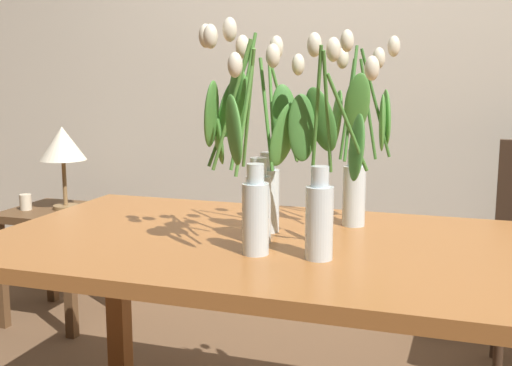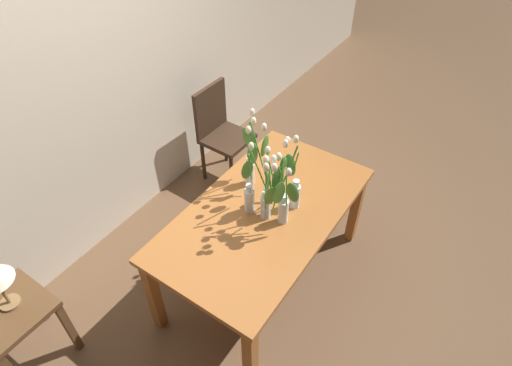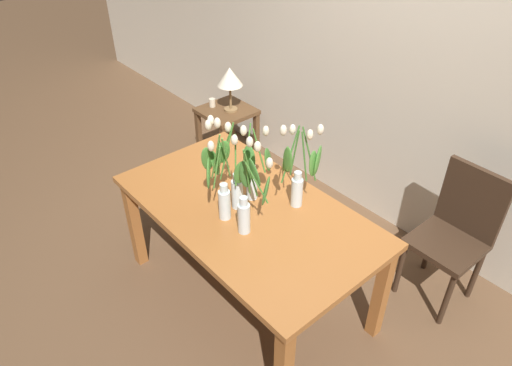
{
  "view_description": "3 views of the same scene",
  "coord_description": "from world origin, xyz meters",
  "px_view_note": "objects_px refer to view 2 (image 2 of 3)",
  "views": [
    {
      "loc": [
        0.47,
        -1.61,
        1.18
      ],
      "look_at": [
        -0.06,
        -0.01,
        0.9
      ],
      "focal_mm": 44.26,
      "sensor_mm": 36.0,
      "label": 1
    },
    {
      "loc": [
        -1.67,
        -1.06,
        2.81
      ],
      "look_at": [
        -0.04,
        0.05,
        0.99
      ],
      "focal_mm": 30.06,
      "sensor_mm": 36.0,
      "label": 2
    },
    {
      "loc": [
        1.63,
        -1.34,
        2.43
      ],
      "look_at": [
        0.07,
        0.01,
        0.95
      ],
      "focal_mm": 32.49,
      "sensor_mm": 36.0,
      "label": 3
    }
  ],
  "objects_px": {
    "tulip_vase_2": "(269,195)",
    "side_table": "(15,320)",
    "tulip_vase_1": "(282,200)",
    "dining_chair": "(220,129)",
    "tulip_vase_3": "(252,189)",
    "tulip_vase_4": "(292,181)",
    "tulip_vase_0": "(252,157)",
    "dining_table": "(264,220)"
  },
  "relations": [
    {
      "from": "tulip_vase_0",
      "to": "tulip_vase_2",
      "type": "distance_m",
      "value": 0.37
    },
    {
      "from": "tulip_vase_3",
      "to": "dining_chair",
      "type": "height_order",
      "value": "tulip_vase_3"
    },
    {
      "from": "tulip_vase_2",
      "to": "tulip_vase_0",
      "type": "bearing_deg",
      "value": 51.28
    },
    {
      "from": "tulip_vase_2",
      "to": "dining_chair",
      "type": "xyz_separation_m",
      "value": [
        0.86,
        1.08,
        -0.43
      ]
    },
    {
      "from": "dining_table",
      "to": "tulip_vase_1",
      "type": "xyz_separation_m",
      "value": [
        -0.04,
        -0.15,
        0.31
      ]
    },
    {
      "from": "tulip_vase_4",
      "to": "tulip_vase_3",
      "type": "bearing_deg",
      "value": 134.08
    },
    {
      "from": "tulip_vase_4",
      "to": "dining_chair",
      "type": "xyz_separation_m",
      "value": [
        0.66,
        1.12,
        -0.42
      ]
    },
    {
      "from": "tulip_vase_0",
      "to": "tulip_vase_1",
      "type": "distance_m",
      "value": 0.44
    },
    {
      "from": "side_table",
      "to": "tulip_vase_2",
      "type": "bearing_deg",
      "value": -36.3
    },
    {
      "from": "tulip_vase_3",
      "to": "tulip_vase_4",
      "type": "bearing_deg",
      "value": -45.92
    },
    {
      "from": "tulip_vase_1",
      "to": "dining_chair",
      "type": "height_order",
      "value": "tulip_vase_1"
    },
    {
      "from": "tulip_vase_0",
      "to": "tulip_vase_3",
      "type": "relative_size",
      "value": 1.04
    },
    {
      "from": "tulip_vase_0",
      "to": "tulip_vase_4",
      "type": "distance_m",
      "value": 0.34
    },
    {
      "from": "tulip_vase_2",
      "to": "tulip_vase_4",
      "type": "xyz_separation_m",
      "value": [
        0.2,
        -0.04,
        -0.01
      ]
    },
    {
      "from": "dining_table",
      "to": "side_table",
      "type": "relative_size",
      "value": 2.91
    },
    {
      "from": "dining_table",
      "to": "tulip_vase_2",
      "type": "distance_m",
      "value": 0.32
    },
    {
      "from": "tulip_vase_0",
      "to": "dining_chair",
      "type": "distance_m",
      "value": 1.1
    },
    {
      "from": "tulip_vase_2",
      "to": "tulip_vase_3",
      "type": "relative_size",
      "value": 1.07
    },
    {
      "from": "tulip_vase_2",
      "to": "dining_chair",
      "type": "bearing_deg",
      "value": 51.4
    },
    {
      "from": "tulip_vase_3",
      "to": "tulip_vase_1",
      "type": "bearing_deg",
      "value": -92.92
    },
    {
      "from": "tulip_vase_0",
      "to": "side_table",
      "type": "bearing_deg",
      "value": 156.33
    },
    {
      "from": "tulip_vase_1",
      "to": "tulip_vase_2",
      "type": "xyz_separation_m",
      "value": [
        -0.01,
        0.09,
        -0.0
      ]
    },
    {
      "from": "tulip_vase_0",
      "to": "tulip_vase_2",
      "type": "relative_size",
      "value": 0.97
    },
    {
      "from": "tulip_vase_1",
      "to": "tulip_vase_2",
      "type": "height_order",
      "value": "tulip_vase_2"
    },
    {
      "from": "tulip_vase_1",
      "to": "dining_chair",
      "type": "relative_size",
      "value": 0.61
    },
    {
      "from": "dining_table",
      "to": "tulip_vase_4",
      "type": "height_order",
      "value": "tulip_vase_4"
    },
    {
      "from": "dining_table",
      "to": "side_table",
      "type": "distance_m",
      "value": 1.67
    },
    {
      "from": "tulip_vase_0",
      "to": "dining_chair",
      "type": "height_order",
      "value": "tulip_vase_0"
    },
    {
      "from": "tulip_vase_0",
      "to": "tulip_vase_1",
      "type": "relative_size",
      "value": 1.0
    },
    {
      "from": "side_table",
      "to": "tulip_vase_0",
      "type": "bearing_deg",
      "value": -23.67
    },
    {
      "from": "dining_table",
      "to": "dining_chair",
      "type": "bearing_deg",
      "value": 51.37
    },
    {
      "from": "tulip_vase_0",
      "to": "tulip_vase_3",
      "type": "bearing_deg",
      "value": -145.61
    },
    {
      "from": "tulip_vase_0",
      "to": "tulip_vase_4",
      "type": "height_order",
      "value": "tulip_vase_0"
    },
    {
      "from": "tulip_vase_0",
      "to": "side_table",
      "type": "xyz_separation_m",
      "value": [
        -1.56,
        0.69,
        -0.54
      ]
    },
    {
      "from": "tulip_vase_0",
      "to": "tulip_vase_2",
      "type": "bearing_deg",
      "value": -128.72
    },
    {
      "from": "tulip_vase_2",
      "to": "side_table",
      "type": "bearing_deg",
      "value": 143.7
    },
    {
      "from": "tulip_vase_2",
      "to": "dining_chair",
      "type": "relative_size",
      "value": 0.63
    },
    {
      "from": "tulip_vase_0",
      "to": "tulip_vase_2",
      "type": "xyz_separation_m",
      "value": [
        -0.23,
        -0.29,
        -0.02
      ]
    },
    {
      "from": "tulip_vase_0",
      "to": "side_table",
      "type": "relative_size",
      "value": 1.03
    },
    {
      "from": "tulip_vase_1",
      "to": "tulip_vase_3",
      "type": "xyz_separation_m",
      "value": [
        0.01,
        0.23,
        -0.04
      ]
    },
    {
      "from": "tulip_vase_2",
      "to": "tulip_vase_4",
      "type": "relative_size",
      "value": 1.07
    },
    {
      "from": "tulip_vase_3",
      "to": "dining_chair",
      "type": "xyz_separation_m",
      "value": [
        0.84,
        0.93,
        -0.39
      ]
    }
  ]
}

